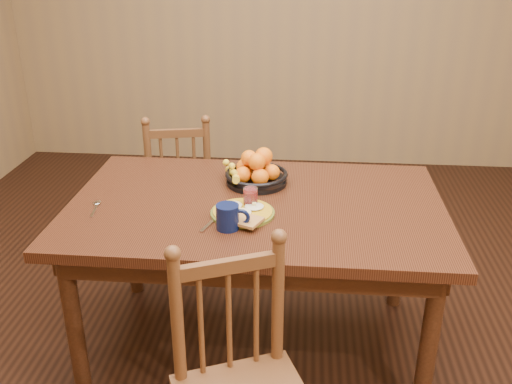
# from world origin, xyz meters

# --- Properties ---
(room) EXTENTS (4.52, 5.02, 2.72)m
(room) POSITION_xyz_m (0.00, 0.00, 1.35)
(room) COLOR black
(room) RESTS_ON ground
(dining_table) EXTENTS (1.60, 1.00, 0.75)m
(dining_table) POSITION_xyz_m (0.00, 0.00, 0.67)
(dining_table) COLOR black
(dining_table) RESTS_ON ground
(chair_far) EXTENTS (0.47, 0.45, 0.88)m
(chair_far) POSITION_xyz_m (-0.53, 0.86, 0.43)
(chair_far) COLOR #543319
(chair_far) RESTS_ON ground
(breakfast_plate) EXTENTS (0.26, 0.30, 0.04)m
(breakfast_plate) POSITION_xyz_m (-0.04, -0.12, 0.76)
(breakfast_plate) COLOR #59601E
(breakfast_plate) RESTS_ON dining_table
(fork) EXTENTS (0.06, 0.18, 0.00)m
(fork) POSITION_xyz_m (-0.16, -0.19, 0.75)
(fork) COLOR silver
(fork) RESTS_ON dining_table
(spoon) EXTENTS (0.04, 0.16, 0.01)m
(spoon) POSITION_xyz_m (-0.67, -0.10, 0.75)
(spoon) COLOR silver
(spoon) RESTS_ON dining_table
(coffee_mug) EXTENTS (0.13, 0.09, 0.10)m
(coffee_mug) POSITION_xyz_m (-0.08, -0.25, 0.80)
(coffee_mug) COLOR #0A1237
(coffee_mug) RESTS_ON dining_table
(juice_glass) EXTENTS (0.06, 0.06, 0.09)m
(juice_glass) POSITION_xyz_m (-0.02, -0.05, 0.79)
(juice_glass) COLOR silver
(juice_glass) RESTS_ON dining_table
(fruit_bowl) EXTENTS (0.32, 0.29, 0.17)m
(fruit_bowl) POSITION_xyz_m (-0.02, 0.21, 0.81)
(fruit_bowl) COLOR black
(fruit_bowl) RESTS_ON dining_table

